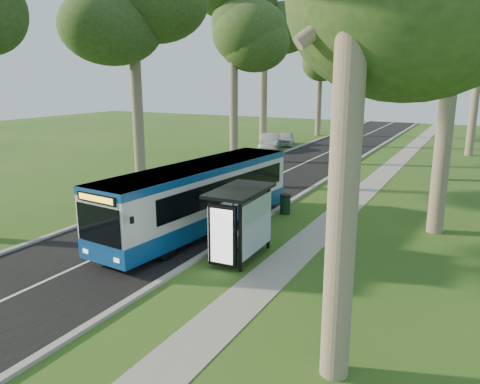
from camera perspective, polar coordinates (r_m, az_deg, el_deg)
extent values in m
plane|color=#2D541A|center=(19.00, -2.53, -6.66)|extent=(120.00, 120.00, 0.00)
cube|color=black|center=(29.05, 1.35, 0.57)|extent=(7.00, 100.00, 0.02)
cube|color=#9E9B93|center=(27.72, 7.85, -0.09)|extent=(0.25, 100.00, 0.12)
cube|color=#9E9B93|center=(30.70, -4.53, 1.35)|extent=(0.25, 100.00, 0.12)
cube|color=white|center=(29.05, 1.35, 0.60)|extent=(0.12, 100.00, 0.00)
cube|color=gray|center=(26.91, 13.86, -0.89)|extent=(1.50, 100.00, 0.02)
cube|color=silver|center=(20.51, -4.93, -0.34)|extent=(3.39, 11.30, 2.64)
cube|color=navy|center=(20.76, -4.87, -2.89)|extent=(3.42, 11.34, 0.74)
cube|color=navy|center=(20.26, -4.99, 2.88)|extent=(3.42, 11.34, 0.30)
cube|color=black|center=(16.23, -15.56, -4.18)|extent=(2.08, 0.25, 1.34)
cube|color=yellow|center=(15.96, -15.85, -1.04)|extent=(1.66, 0.18, 0.20)
cube|color=black|center=(16.71, -15.11, -8.36)|extent=(2.23, 0.34, 0.28)
cylinder|color=black|center=(18.81, -13.19, -5.67)|extent=(0.35, 0.99, 0.96)
cylinder|color=black|center=(17.58, -7.99, -6.82)|extent=(0.35, 0.99, 0.96)
cylinder|color=black|center=(24.01, -2.83, -1.09)|extent=(0.35, 0.99, 0.96)
cylinder|color=black|center=(23.06, 1.64, -1.70)|extent=(0.35, 0.99, 0.96)
cylinder|color=gray|center=(19.05, -0.79, -3.05)|extent=(0.07, 0.07, 2.23)
cube|color=#0D4394|center=(18.84, -0.80, -0.72)|extent=(0.14, 0.31, 0.55)
cylinder|color=yellow|center=(18.82, -0.90, -0.31)|extent=(0.08, 0.19, 0.20)
cube|color=white|center=(19.00, -0.80, -2.54)|extent=(0.13, 0.27, 0.36)
cube|color=black|center=(16.20, -0.14, -5.55)|extent=(0.10, 0.10, 2.53)
cube|color=black|center=(18.42, 3.60, -3.19)|extent=(0.10, 0.10, 2.53)
cube|color=black|center=(17.21, 0.00, 0.19)|extent=(1.77, 3.14, 0.12)
cube|color=silver|center=(17.24, 2.10, -4.01)|extent=(0.13, 2.58, 2.02)
cube|color=black|center=(16.39, -2.29, -5.34)|extent=(1.07, 0.20, 2.22)
cube|color=white|center=(16.32, -2.44, -5.42)|extent=(0.86, 0.05, 1.97)
cube|color=black|center=(17.95, 1.32, -6.34)|extent=(0.45, 1.83, 0.06)
cylinder|color=black|center=(23.45, 5.53, -1.54)|extent=(0.52, 0.52, 0.93)
cylinder|color=black|center=(23.33, 5.55, -0.39)|extent=(0.56, 0.56, 0.05)
imported|color=silver|center=(47.82, 5.58, 6.53)|extent=(2.75, 4.35, 1.38)
imported|color=#A0A2A7|center=(44.25, 3.70, 6.09)|extent=(2.98, 4.90, 1.52)
cylinder|color=#7A6B56|center=(30.44, -12.51, 11.97)|extent=(0.69, 0.69, 11.71)
cylinder|color=#7A6B56|center=(37.94, -0.77, 11.87)|extent=(0.67, 0.67, 10.79)
ellipsoid|color=#24481C|center=(38.19, -0.80, 20.45)|extent=(5.20, 5.20, 7.40)
cylinder|color=#7A6B56|center=(47.77, 2.90, 14.02)|extent=(0.75, 0.75, 13.77)
cylinder|color=#7A6B56|center=(56.20, 9.62, 12.02)|extent=(0.65, 0.65, 10.28)
ellipsoid|color=#24481C|center=(56.32, 9.85, 17.55)|extent=(5.20, 5.20, 7.05)
cylinder|color=#7A6B56|center=(9.84, 12.71, 4.24)|extent=(0.65, 0.65, 10.09)
cylinder|color=#7A6B56|center=(21.46, 24.01, 10.37)|extent=(0.69, 0.69, 11.58)
cylinder|color=#7A6B56|center=(33.47, 24.34, 11.58)|extent=(0.71, 0.71, 12.12)
cylinder|color=#7A6B56|center=(45.42, 26.83, 11.03)|extent=(0.68, 0.68, 11.26)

